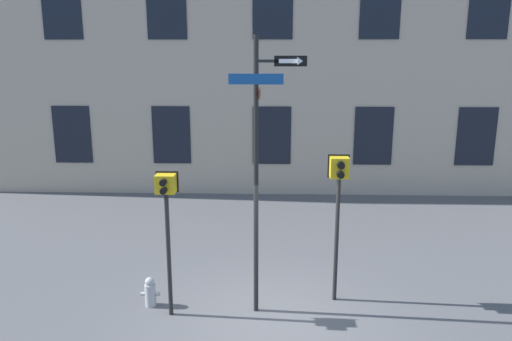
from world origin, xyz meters
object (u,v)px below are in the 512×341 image
object	(u,v)px
pedestrian_signal_right	(339,188)
fire_hydrant	(150,292)
pedestrian_signal_left	(167,205)
street_sign_pole	(260,159)

from	to	relation	value
pedestrian_signal_right	fire_hydrant	xyz separation A→B (m)	(-3.62, -0.36, -2.04)
pedestrian_signal_left	fire_hydrant	xyz separation A→B (m)	(-0.46, 0.32, -1.87)
street_sign_pole	pedestrian_signal_left	xyz separation A→B (m)	(-1.66, -0.20, -0.82)
street_sign_pole	fire_hydrant	size ratio (longest dim) A/B	8.61
pedestrian_signal_left	fire_hydrant	distance (m)	1.95
pedestrian_signal_left	pedestrian_signal_right	distance (m)	3.23
street_sign_pole	pedestrian_signal_right	xyz separation A→B (m)	(1.49, 0.48, -0.65)
pedestrian_signal_right	fire_hydrant	world-z (taller)	pedestrian_signal_right
street_sign_pole	pedestrian_signal_right	bearing A→B (deg)	17.95
pedestrian_signal_left	pedestrian_signal_right	bearing A→B (deg)	12.22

